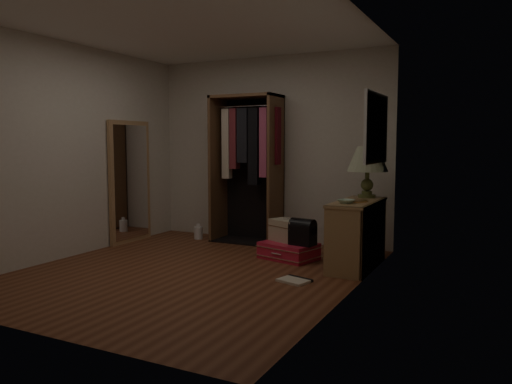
% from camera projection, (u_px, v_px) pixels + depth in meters
% --- Properties ---
extents(ground, '(4.00, 4.00, 0.00)m').
position_uv_depth(ground, '(192.00, 272.00, 5.41)').
color(ground, '#5D2E1A').
rests_on(ground, ground).
extents(room_walls, '(3.52, 4.02, 2.60)m').
position_uv_depth(room_walls, '(199.00, 133.00, 5.27)').
color(room_walls, beige).
rests_on(room_walls, ground).
extents(console_bookshelf, '(0.42, 1.12, 0.75)m').
position_uv_depth(console_bookshelf, '(357.00, 232.00, 5.62)').
color(console_bookshelf, '#987349').
rests_on(console_bookshelf, ground).
extents(open_wardrobe, '(0.99, 0.50, 2.05)m').
position_uv_depth(open_wardrobe, '(249.00, 156.00, 6.97)').
color(open_wardrobe, brown).
rests_on(open_wardrobe, ground).
extents(floor_mirror, '(0.06, 0.80, 1.70)m').
position_uv_depth(floor_mirror, '(130.00, 182.00, 6.98)').
color(floor_mirror, '#A87D51').
rests_on(floor_mirror, ground).
extents(pink_suitcase, '(0.75, 0.62, 0.20)m').
position_uv_depth(pink_suitcase, '(289.00, 251.00, 6.00)').
color(pink_suitcase, red).
rests_on(pink_suitcase, ground).
extents(train_case, '(0.47, 0.41, 0.29)m').
position_uv_depth(train_case, '(287.00, 230.00, 6.08)').
color(train_case, tan).
rests_on(train_case, pink_suitcase).
extents(black_bag, '(0.32, 0.24, 0.32)m').
position_uv_depth(black_bag, '(303.00, 231.00, 5.84)').
color(black_bag, black).
rests_on(black_bag, pink_suitcase).
extents(table_lamp, '(0.53, 0.53, 0.60)m').
position_uv_depth(table_lamp, '(368.00, 160.00, 5.86)').
color(table_lamp, '#4B5529').
rests_on(table_lamp, console_bookshelf).
extents(brass_tray, '(0.33, 0.33, 0.01)m').
position_uv_depth(brass_tray, '(356.00, 201.00, 5.49)').
color(brass_tray, '#AF7C43').
rests_on(brass_tray, console_bookshelf).
extents(ceramic_bowl, '(0.22, 0.22, 0.04)m').
position_uv_depth(ceramic_bowl, '(346.00, 201.00, 5.32)').
color(ceramic_bowl, '#A7C9AF').
rests_on(ceramic_bowl, console_bookshelf).
extents(white_jug, '(0.16, 0.16, 0.22)m').
position_uv_depth(white_jug, '(198.00, 233.00, 7.26)').
color(white_jug, silver).
rests_on(white_jug, ground).
extents(floor_book, '(0.35, 0.31, 0.03)m').
position_uv_depth(floor_book, '(295.00, 280.00, 5.03)').
color(floor_book, beige).
rests_on(floor_book, ground).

